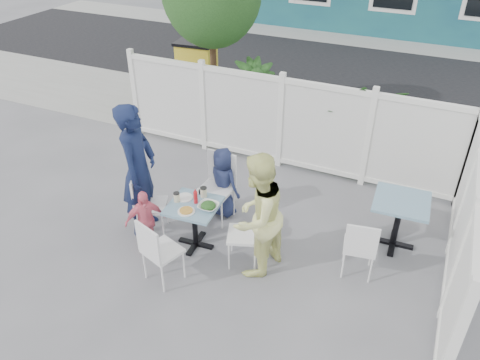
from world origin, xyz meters
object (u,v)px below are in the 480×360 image
at_px(man, 138,170).
at_px(woman, 257,216).
at_px(utility_cabinet, 197,77).
at_px(main_table, 194,214).
at_px(toddler, 145,221).
at_px(chair_back, 218,181).
at_px(spare_table, 400,211).
at_px(chair_right, 249,230).
at_px(chair_near, 157,248).
at_px(chair_left, 145,200).
at_px(boy, 223,182).

relative_size(man, woman, 1.15).
distance_m(utility_cabinet, woman, 5.18).
xyz_separation_m(main_table, toddler, (-0.56, -0.32, -0.07)).
xyz_separation_m(chair_back, toddler, (-0.54, -1.07, -0.13)).
bearing_deg(man, toddler, -155.98).
height_order(main_table, spare_table, spare_table).
bearing_deg(man, chair_back, -64.87).
height_order(main_table, chair_right, chair_right).
distance_m(chair_near, man, 1.23).
distance_m(utility_cabinet, spare_table, 5.50).
height_order(woman, toddler, woman).
relative_size(utility_cabinet, chair_back, 1.38).
distance_m(chair_right, woman, 0.34).
bearing_deg(man, chair_left, -137.52).
xyz_separation_m(utility_cabinet, chair_right, (2.97, -4.07, -0.17)).
relative_size(woman, boy, 1.53).
bearing_deg(main_table, chair_near, -95.03).
xyz_separation_m(spare_table, man, (-3.31, -1.07, 0.38)).
xyz_separation_m(woman, toddler, (-1.48, -0.25, -0.37)).
height_order(utility_cabinet, chair_left, utility_cabinet).
distance_m(chair_near, boy, 1.61).
xyz_separation_m(spare_table, chair_back, (-2.47, -0.38, 0.01)).
height_order(man, toddler, man).
xyz_separation_m(utility_cabinet, boy, (2.21, -3.25, -0.15)).
distance_m(utility_cabinet, chair_back, 3.97).
height_order(spare_table, boy, boy).
relative_size(chair_right, man, 0.47).
distance_m(utility_cabinet, chair_near, 5.30).
bearing_deg(toddler, chair_left, 73.53).
height_order(utility_cabinet, toddler, utility_cabinet).
height_order(chair_left, boy, boy).
bearing_deg(chair_near, chair_right, 61.14).
bearing_deg(man, main_table, -108.28).
relative_size(chair_back, woman, 0.61).
xyz_separation_m(chair_left, chair_right, (1.55, 0.01, -0.01)).
distance_m(chair_back, chair_near, 1.54).
xyz_separation_m(chair_right, chair_back, (-0.81, 0.75, 0.06)).
relative_size(main_table, chair_right, 0.77).
distance_m(utility_cabinet, main_table, 4.62).
xyz_separation_m(chair_right, toddler, (-1.35, -0.32, -0.07)).
relative_size(chair_right, toddler, 0.98).
bearing_deg(woman, chair_near, -41.35).
bearing_deg(chair_near, chair_left, 150.07).
relative_size(utility_cabinet, main_table, 2.01).
distance_m(spare_table, man, 3.50).
bearing_deg(chair_back, chair_near, 90.13).
distance_m(utility_cabinet, chair_right, 5.04).
xyz_separation_m(chair_near, toddler, (-0.49, 0.47, -0.07)).
bearing_deg(woman, chair_left, -79.40).
bearing_deg(chair_back, woman, 140.89).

